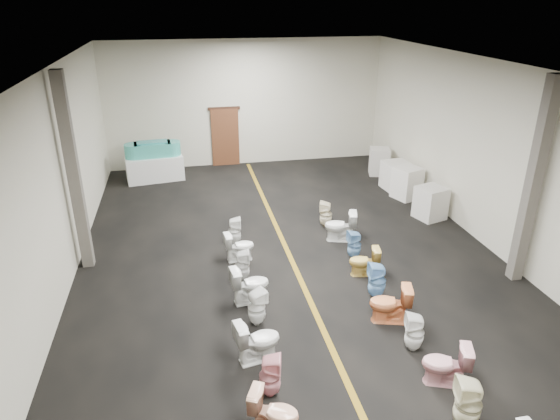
# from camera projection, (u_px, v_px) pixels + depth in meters

# --- Properties ---
(floor) EXTENTS (16.00, 16.00, 0.00)m
(floor) POSITION_uv_depth(u_px,v_px,m) (294.00, 265.00, 11.77)
(floor) COLOR black
(floor) RESTS_ON ground
(ceiling) EXTENTS (16.00, 16.00, 0.00)m
(ceiling) POSITION_uv_depth(u_px,v_px,m) (296.00, 69.00, 9.99)
(ceiling) COLOR black
(ceiling) RESTS_ON ground
(wall_back) EXTENTS (10.00, 0.00, 10.00)m
(wall_back) POSITION_uv_depth(u_px,v_px,m) (246.00, 104.00, 18.08)
(wall_back) COLOR beige
(wall_back) RESTS_ON ground
(wall_left) EXTENTS (0.00, 16.00, 16.00)m
(wall_left) POSITION_uv_depth(u_px,v_px,m) (52.00, 192.00, 9.98)
(wall_left) COLOR beige
(wall_left) RESTS_ON ground
(wall_right) EXTENTS (0.00, 16.00, 16.00)m
(wall_right) POSITION_uv_depth(u_px,v_px,m) (501.00, 162.00, 11.78)
(wall_right) COLOR beige
(wall_right) RESTS_ON ground
(aisle_stripe) EXTENTS (0.12, 15.60, 0.01)m
(aisle_stripe) POSITION_uv_depth(u_px,v_px,m) (294.00, 265.00, 11.77)
(aisle_stripe) COLOR #7F5E12
(aisle_stripe) RESTS_ON floor
(back_door) EXTENTS (1.00, 0.10, 2.10)m
(back_door) POSITION_uv_depth(u_px,v_px,m) (225.00, 137.00, 18.36)
(back_door) COLOR #562D19
(back_door) RESTS_ON floor
(door_frame) EXTENTS (1.15, 0.08, 0.10)m
(door_frame) POSITION_uv_depth(u_px,v_px,m) (224.00, 108.00, 17.94)
(door_frame) COLOR #331C11
(door_frame) RESTS_ON back_door
(column_left) EXTENTS (0.25, 0.25, 4.50)m
(column_left) POSITION_uv_depth(u_px,v_px,m) (74.00, 175.00, 10.92)
(column_left) COLOR #59544C
(column_left) RESTS_ON floor
(column_right) EXTENTS (0.25, 0.25, 4.50)m
(column_right) POSITION_uv_depth(u_px,v_px,m) (533.00, 184.00, 10.39)
(column_right) COLOR #59544C
(column_right) RESTS_ON floor
(display_table) EXTENTS (2.00, 1.21, 0.83)m
(display_table) POSITION_uv_depth(u_px,v_px,m) (155.00, 168.00, 17.11)
(display_table) COLOR silver
(display_table) RESTS_ON floor
(bathtub) EXTENTS (1.86, 0.76, 0.55)m
(bathtub) POSITION_uv_depth(u_px,v_px,m) (153.00, 149.00, 16.85)
(bathtub) COLOR teal
(bathtub) RESTS_ON display_table
(appliance_crate_a) EXTENTS (0.90, 0.90, 0.92)m
(appliance_crate_a) POSITION_uv_depth(u_px,v_px,m) (431.00, 203.00, 14.11)
(appliance_crate_a) COLOR beige
(appliance_crate_a) RESTS_ON floor
(appliance_crate_b) EXTENTS (0.93, 0.93, 0.99)m
(appliance_crate_b) POSITION_uv_depth(u_px,v_px,m) (407.00, 183.00, 15.51)
(appliance_crate_b) COLOR silver
(appliance_crate_b) RESTS_ON floor
(appliance_crate_c) EXTENTS (0.86, 0.86, 0.90)m
(appliance_crate_c) POSITION_uv_depth(u_px,v_px,m) (396.00, 175.00, 16.29)
(appliance_crate_c) COLOR silver
(appliance_crate_c) RESTS_ON floor
(appliance_crate_d) EXTENTS (0.82, 0.82, 0.94)m
(appliance_crate_d) POSITION_uv_depth(u_px,v_px,m) (379.00, 161.00, 17.59)
(appliance_crate_d) COLOR silver
(appliance_crate_d) RESTS_ON floor
(toilet_left_2) EXTENTS (0.82, 0.67, 0.73)m
(toilet_left_2) POSITION_uv_depth(u_px,v_px,m) (274.00, 413.00, 7.15)
(toilet_left_2) COLOR #E3A788
(toilet_left_2) RESTS_ON floor
(toilet_left_3) EXTENTS (0.41, 0.41, 0.75)m
(toilet_left_3) POSITION_uv_depth(u_px,v_px,m) (270.00, 376.00, 7.83)
(toilet_left_3) COLOR pink
(toilet_left_3) RESTS_ON floor
(toilet_left_4) EXTENTS (0.86, 0.60, 0.80)m
(toilet_left_4) POSITION_uv_depth(u_px,v_px,m) (258.00, 340.00, 8.59)
(toilet_left_4) COLOR white
(toilet_left_4) RESTS_ON floor
(toilet_left_5) EXTENTS (0.45, 0.45, 0.75)m
(toilet_left_5) POSITION_uv_depth(u_px,v_px,m) (257.00, 308.00, 9.53)
(toilet_left_5) COLOR white
(toilet_left_5) RESTS_ON floor
(toilet_left_6) EXTENTS (0.85, 0.56, 0.81)m
(toilet_left_6) POSITION_uv_depth(u_px,v_px,m) (250.00, 284.00, 10.24)
(toilet_left_6) COLOR white
(toilet_left_6) RESTS_ON floor
(toilet_left_7) EXTENTS (0.36, 0.35, 0.72)m
(toilet_left_7) POSITION_uv_depth(u_px,v_px,m) (242.00, 266.00, 11.04)
(toilet_left_7) COLOR silver
(toilet_left_7) RESTS_ON floor
(toilet_left_8) EXTENTS (0.74, 0.47, 0.72)m
(toilet_left_8) POSITION_uv_depth(u_px,v_px,m) (239.00, 246.00, 11.89)
(toilet_left_8) COLOR white
(toilet_left_8) RESTS_ON floor
(toilet_left_9) EXTENTS (0.35, 0.35, 0.72)m
(toilet_left_9) POSITION_uv_depth(u_px,v_px,m) (234.00, 231.00, 12.67)
(toilet_left_9) COLOR white
(toilet_left_9) RESTS_ON floor
(toilet_right_2) EXTENTS (0.48, 0.47, 0.86)m
(toilet_right_2) POSITION_uv_depth(u_px,v_px,m) (468.00, 404.00, 7.22)
(toilet_right_2) COLOR #EEE7BF
(toilet_right_2) RESTS_ON floor
(toilet_right_3) EXTENTS (0.85, 0.67, 0.76)m
(toilet_right_3) POSITION_uv_depth(u_px,v_px,m) (446.00, 365.00, 8.05)
(toilet_right_3) COLOR #E6A2A9
(toilet_right_3) RESTS_ON floor
(toilet_right_4) EXTENTS (0.41, 0.40, 0.74)m
(toilet_right_4) POSITION_uv_depth(u_px,v_px,m) (414.00, 332.00, 8.84)
(toilet_right_4) COLOR white
(toilet_right_4) RESTS_ON floor
(toilet_right_5) EXTENTS (0.88, 0.64, 0.80)m
(toilet_right_5) POSITION_uv_depth(u_px,v_px,m) (390.00, 304.00, 9.61)
(toilet_right_5) COLOR #E48149
(toilet_right_5) RESTS_ON floor
(toilet_right_6) EXTENTS (0.40, 0.40, 0.81)m
(toilet_right_6) POSITION_uv_depth(u_px,v_px,m) (377.00, 281.00, 10.38)
(toilet_right_6) COLOR #79B1E5
(toilet_right_6) RESTS_ON floor
(toilet_right_7) EXTENTS (0.73, 0.50, 0.69)m
(toilet_right_7) POSITION_uv_depth(u_px,v_px,m) (364.00, 262.00, 11.25)
(toilet_right_7) COLOR gold
(toilet_right_7) RESTS_ON floor
(toilet_right_8) EXTENTS (0.35, 0.34, 0.72)m
(toilet_right_8) POSITION_uv_depth(u_px,v_px,m) (354.00, 245.00, 11.96)
(toilet_right_8) COLOR #75A6D4
(toilet_right_8) RESTS_ON floor
(toilet_right_9) EXTENTS (0.90, 0.66, 0.82)m
(toilet_right_9) POSITION_uv_depth(u_px,v_px,m) (340.00, 226.00, 12.82)
(toilet_right_9) COLOR white
(toilet_right_9) RESTS_ON floor
(toilet_right_10) EXTENTS (0.43, 0.43, 0.73)m
(toilet_right_10) POSITION_uv_depth(u_px,v_px,m) (326.00, 214.00, 13.62)
(toilet_right_10) COLOR #F5E8C5
(toilet_right_10) RESTS_ON floor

